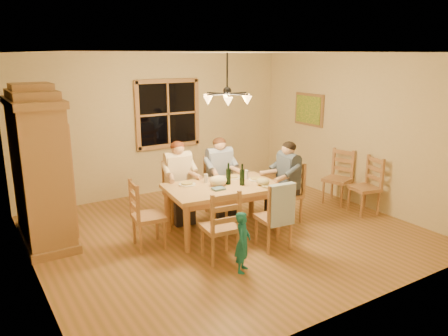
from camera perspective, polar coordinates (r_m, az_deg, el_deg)
floor at (r=6.85m, az=0.38°, el=-8.37°), size 5.50×5.50×0.00m
ceiling at (r=6.30m, az=0.43°, el=14.84°), size 5.50×5.00×0.02m
wall_back at (r=8.62m, az=-8.60°, el=5.63°), size 5.50×0.02×2.70m
wall_left at (r=5.52m, az=-24.45°, el=-0.64°), size 0.02×5.00×2.70m
wall_right at (r=8.23m, az=16.83°, el=4.74°), size 0.02×5.00×2.70m
window at (r=8.64m, az=-7.34°, el=7.04°), size 1.30×0.06×1.30m
painting at (r=8.99m, az=11.03°, el=7.50°), size 0.06×0.78×0.64m
chandelier at (r=6.33m, az=0.42°, el=9.20°), size 0.77×0.68×0.71m
armoire at (r=6.71m, az=-22.82°, el=-0.50°), size 0.66×1.40×2.30m
dining_table at (r=6.61m, az=-0.19°, el=-3.18°), size 1.78×1.20×0.76m
chair_far_left at (r=7.26m, az=-5.88°, el=-4.53°), size 0.48×0.47×0.99m
chair_far_right at (r=7.53m, az=-0.55°, el=-3.74°), size 0.48×0.47×0.99m
chair_near_left at (r=5.90m, az=-0.55°, el=-9.11°), size 0.48×0.47×0.99m
chair_near_right at (r=6.27m, az=6.45°, el=-7.72°), size 0.48×0.47×0.99m
chair_end_left at (r=6.35m, az=-9.78°, el=-7.56°), size 0.47×0.48×0.99m
chair_end_right at (r=7.27m, az=8.13°, el=-4.57°), size 0.47×0.48×0.99m
adult_woman at (r=7.10m, az=-5.99°, el=-0.43°), size 0.42×0.46×0.87m
adult_plaid_man at (r=7.38m, az=-0.56°, el=0.22°), size 0.42×0.46×0.87m
adult_slate_man at (r=7.11m, az=8.28°, el=-0.48°), size 0.46×0.42×0.87m
towel at (r=5.98m, az=7.52°, el=-4.81°), size 0.39×0.14×0.58m
wine_bottle_a at (r=6.61m, az=0.57°, el=-0.74°), size 0.08×0.08×0.33m
wine_bottle_b at (r=6.56m, az=2.39°, el=-0.86°), size 0.08×0.08×0.33m
plate_woman at (r=6.63m, az=-4.83°, el=-2.14°), size 0.26×0.26×0.02m
plate_plaid at (r=6.96m, az=1.08°, el=-1.28°), size 0.26×0.26×0.02m
plate_slate at (r=6.88m, az=4.23°, el=-1.50°), size 0.26×0.26×0.02m
wine_glass_a at (r=6.71m, az=-2.38°, el=-1.36°), size 0.06×0.06×0.14m
wine_glass_b at (r=6.93m, az=2.94°, el=-0.85°), size 0.06×0.06×0.14m
cap at (r=6.61m, az=5.11°, el=-1.79°), size 0.20×0.20×0.11m
napkin at (r=6.38m, az=-0.73°, el=-2.72°), size 0.19×0.16×0.03m
cloth_bundle at (r=6.56m, az=-0.77°, el=-1.65°), size 0.28×0.22×0.15m
child at (r=5.55m, az=2.48°, el=-9.64°), size 0.34×0.33×0.79m
chair_spare_front at (r=7.91m, az=17.78°, el=-3.56°), size 0.50×0.52×0.99m
chair_spare_back at (r=8.30m, az=14.52°, el=-2.47°), size 0.53×0.55×0.99m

